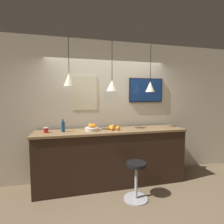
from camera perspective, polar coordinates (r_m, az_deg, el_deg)
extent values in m
plane|color=#756047|center=(3.20, 3.37, -27.81)|extent=(14.00, 14.00, 0.00)
cube|color=beige|center=(3.77, -1.51, 0.66)|extent=(8.00, 0.06, 2.90)
cube|color=black|center=(3.57, 0.00, -14.81)|extent=(2.88, 0.57, 1.05)
cube|color=olive|center=(3.42, 0.00, -6.18)|extent=(2.92, 0.61, 0.04)
cylinder|color=#B7B7BC|center=(3.34, 7.80, -26.16)|extent=(0.41, 0.41, 0.02)
cylinder|color=#B7B7BC|center=(3.20, 7.86, -21.73)|extent=(0.05, 0.05, 0.56)
cylinder|color=black|center=(3.08, 7.94, -16.56)|extent=(0.33, 0.33, 0.06)
cylinder|color=beige|center=(3.37, -6.66, -5.54)|extent=(0.26, 0.26, 0.06)
sphere|color=orange|center=(3.38, -7.08, -4.33)|extent=(0.08, 0.08, 0.08)
sphere|color=orange|center=(3.35, -6.72, -4.47)|extent=(0.07, 0.07, 0.07)
sphere|color=orange|center=(3.35, -5.82, -4.43)|extent=(0.07, 0.07, 0.07)
sphere|color=orange|center=(3.39, 1.98, -5.23)|extent=(0.08, 0.08, 0.08)
sphere|color=orange|center=(3.53, 0.25, -4.80)|extent=(0.09, 0.09, 0.09)
sphere|color=orange|center=(3.46, -0.78, -5.16)|extent=(0.07, 0.07, 0.07)
sphere|color=orange|center=(3.41, -0.13, -5.18)|extent=(0.08, 0.08, 0.08)
sphere|color=orange|center=(3.40, -0.10, -5.29)|extent=(0.07, 0.07, 0.07)
sphere|color=orange|center=(3.49, -0.38, -4.95)|extent=(0.08, 0.08, 0.08)
sphere|color=orange|center=(3.36, 0.02, -5.37)|extent=(0.08, 0.08, 0.08)
cylinder|color=navy|center=(3.33, -15.69, -4.71)|extent=(0.07, 0.07, 0.19)
cylinder|color=navy|center=(3.31, -15.74, -2.74)|extent=(0.03, 0.03, 0.05)
cylinder|color=red|center=(3.36, -20.77, -5.63)|extent=(0.08, 0.08, 0.08)
cylinder|color=white|center=(3.36, -20.79, -4.85)|extent=(0.08, 0.08, 0.01)
cylinder|color=black|center=(3.34, -13.98, 17.75)|extent=(0.01, 0.01, 0.64)
cone|color=beige|center=(3.27, -13.82, 10.21)|extent=(0.20, 0.20, 0.24)
sphere|color=#F9EFCC|center=(3.26, -13.78, 8.44)|extent=(0.04, 0.04, 0.04)
cylinder|color=black|center=(3.42, 0.01, 16.58)|extent=(0.01, 0.01, 0.75)
cone|color=beige|center=(3.36, 0.01, 8.55)|extent=(0.22, 0.22, 0.20)
sphere|color=#F9EFCC|center=(3.36, 0.01, 7.16)|extent=(0.04, 0.04, 0.04)
cylinder|color=black|center=(3.69, 12.50, 15.57)|extent=(0.01, 0.01, 0.76)
cone|color=beige|center=(3.63, 12.36, 8.05)|extent=(0.19, 0.19, 0.21)
sphere|color=#F9EFCC|center=(3.63, 12.33, 6.73)|extent=(0.04, 0.04, 0.04)
cube|color=black|center=(3.99, 11.01, 6.97)|extent=(0.78, 0.04, 0.53)
cube|color=navy|center=(3.98, 11.13, 6.98)|extent=(0.75, 0.01, 0.50)
cube|color=silver|center=(3.12, -0.76, 5.02)|extent=(0.24, 0.01, 0.17)
cube|color=beige|center=(3.65, -8.99, 6.17)|extent=(0.51, 0.01, 0.70)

